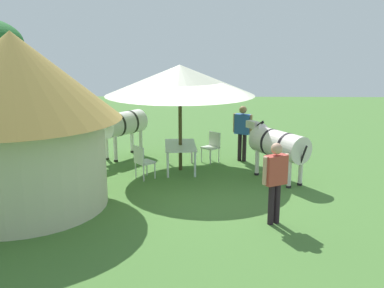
# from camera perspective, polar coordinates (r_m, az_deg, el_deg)

# --- Properties ---
(ground_plane) EXTENTS (36.00, 36.00, 0.00)m
(ground_plane) POSITION_cam_1_polar(r_m,az_deg,el_deg) (11.05, 0.92, -5.71)
(ground_plane) COLOR #477433
(thatched_hut) EXTENTS (4.45, 4.45, 3.81)m
(thatched_hut) POSITION_cam_1_polar(r_m,az_deg,el_deg) (10.06, -21.82, 3.73)
(thatched_hut) COLOR beige
(thatched_hut) RESTS_ON ground_plane
(shade_umbrella) EXTENTS (4.10, 4.10, 2.96)m
(shade_umbrella) POSITION_cam_1_polar(r_m,az_deg,el_deg) (12.04, -1.58, 8.32)
(shade_umbrella) COLOR #433C1E
(shade_umbrella) RESTS_ON ground_plane
(patio_dining_table) EXTENTS (1.58, 0.98, 0.74)m
(patio_dining_table) POSITION_cam_1_polar(r_m,az_deg,el_deg) (12.35, -1.53, -0.45)
(patio_dining_table) COLOR silver
(patio_dining_table) RESTS_ON ground_plane
(patio_chair_near_hut) EXTENTS (0.61, 0.61, 0.90)m
(patio_chair_near_hut) POSITION_cam_1_polar(r_m,az_deg,el_deg) (11.65, -6.48, -2.09)
(patio_chair_near_hut) COLOR silver
(patio_chair_near_hut) RESTS_ON ground_plane
(patio_chair_near_lawn) EXTENTS (0.61, 0.61, 0.90)m
(patio_chair_near_lawn) POSITION_cam_1_polar(r_m,az_deg,el_deg) (13.25, 2.65, -0.11)
(patio_chair_near_lawn) COLOR silver
(patio_chair_near_lawn) RESTS_ON ground_plane
(guest_beside_umbrella) EXTENTS (0.40, 0.55, 1.70)m
(guest_beside_umbrella) POSITION_cam_1_polar(r_m,az_deg,el_deg) (13.28, 6.59, 2.06)
(guest_beside_umbrella) COLOR black
(guest_beside_umbrella) RESTS_ON ground_plane
(standing_watcher) EXTENTS (0.40, 0.54, 1.67)m
(standing_watcher) POSITION_cam_1_polar(r_m,az_deg,el_deg) (8.80, 10.80, -4.11)
(standing_watcher) COLOR black
(standing_watcher) RESTS_ON ground_plane
(zebra_nearest_camera) EXTENTS (1.86, 1.50, 1.60)m
(zebra_nearest_camera) POSITION_cam_1_polar(r_m,az_deg,el_deg) (13.80, -9.09, 2.56)
(zebra_nearest_camera) COLOR silver
(zebra_nearest_camera) RESTS_ON ground_plane
(zebra_by_umbrella) EXTENTS (2.05, 1.51, 1.49)m
(zebra_by_umbrella) POSITION_cam_1_polar(r_m,az_deg,el_deg) (11.65, 11.08, -0.05)
(zebra_by_umbrella) COLOR silver
(zebra_by_umbrella) RESTS_ON ground_plane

